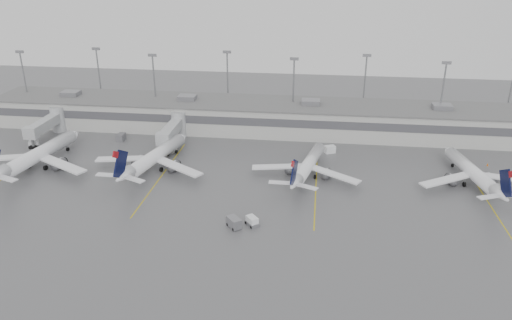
# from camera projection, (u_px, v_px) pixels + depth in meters

# --- Properties ---
(ground) EXTENTS (260.00, 260.00, 0.00)m
(ground) POSITION_uv_depth(u_px,v_px,m) (216.00, 236.00, 89.64)
(ground) COLOR #555557
(ground) RESTS_ON ground
(terminal) EXTENTS (152.00, 17.00, 9.45)m
(terminal) POSITION_uv_depth(u_px,v_px,m) (257.00, 116.00, 141.05)
(terminal) COLOR #B3B3AE
(terminal) RESTS_ON ground
(light_masts) EXTENTS (142.40, 8.00, 20.60)m
(light_masts) POSITION_uv_depth(u_px,v_px,m) (259.00, 84.00, 143.28)
(light_masts) COLOR gray
(light_masts) RESTS_ON ground
(jet_bridge_left) EXTENTS (4.00, 17.20, 7.00)m
(jet_bridge_left) POSITION_uv_depth(u_px,v_px,m) (51.00, 123.00, 136.57)
(jet_bridge_left) COLOR #9C9FA1
(jet_bridge_left) RESTS_ON ground
(jet_bridge_right) EXTENTS (4.00, 17.20, 7.00)m
(jet_bridge_right) POSITION_uv_depth(u_px,v_px,m) (175.00, 128.00, 132.40)
(jet_bridge_right) COLOR #9C9FA1
(jet_bridge_right) RESTS_ON ground
(stand_markings) EXTENTS (105.25, 40.00, 0.01)m
(stand_markings) POSITION_uv_depth(u_px,v_px,m) (237.00, 180.00, 111.59)
(stand_markings) COLOR gold
(stand_markings) RESTS_ON ground
(jet_far_left) EXTENTS (29.17, 32.90, 10.68)m
(jet_far_left) POSITION_uv_depth(u_px,v_px,m) (37.00, 155.00, 116.26)
(jet_far_left) COLOR white
(jet_far_left) RESTS_ON ground
(jet_mid_left) EXTENTS (27.00, 30.60, 10.03)m
(jet_mid_left) POSITION_uv_depth(u_px,v_px,m) (153.00, 157.00, 115.59)
(jet_mid_left) COLOR white
(jet_mid_left) RESTS_ON ground
(jet_mid_right) EXTENTS (24.43, 27.68, 9.07)m
(jet_mid_right) POSITION_uv_depth(u_px,v_px,m) (308.00, 165.00, 111.95)
(jet_mid_right) COLOR white
(jet_mid_right) RESTS_ON ground
(jet_far_right) EXTENTS (25.39, 28.73, 9.39)m
(jet_far_right) POSITION_uv_depth(u_px,v_px,m) (474.00, 173.00, 107.83)
(jet_far_right) COLOR white
(jet_far_right) RESTS_ON ground
(baggage_tug) EXTENTS (3.02, 3.17, 1.76)m
(baggage_tug) POSITION_uv_depth(u_px,v_px,m) (252.00, 222.00, 92.80)
(baggage_tug) COLOR white
(baggage_tug) RESTS_ON ground
(baggage_cart) EXTENTS (3.29, 3.48, 1.97)m
(baggage_cart) POSITION_uv_depth(u_px,v_px,m) (234.00, 222.00, 91.95)
(baggage_cart) COLOR slate
(baggage_cart) RESTS_ON ground
(gse_uld_a) EXTENTS (2.71, 2.28, 1.64)m
(gse_uld_a) POSITION_uv_depth(u_px,v_px,m) (34.00, 143.00, 130.34)
(gse_uld_a) COLOR white
(gse_uld_a) RESTS_ON ground
(gse_uld_b) EXTENTS (3.14, 2.63, 1.89)m
(gse_uld_b) POSITION_uv_depth(u_px,v_px,m) (171.00, 148.00, 126.83)
(gse_uld_b) COLOR white
(gse_uld_b) RESTS_ON ground
(gse_uld_c) EXTENTS (3.06, 2.65, 1.83)m
(gse_uld_c) POSITION_uv_depth(u_px,v_px,m) (330.00, 149.00, 126.17)
(gse_uld_c) COLOR white
(gse_uld_c) RESTS_ON ground
(gse_loader) EXTENTS (1.92, 3.00, 1.84)m
(gse_loader) POSITION_uv_depth(u_px,v_px,m) (121.00, 137.00, 134.46)
(gse_loader) COLOR slate
(gse_loader) RESTS_ON ground
(cone_a) EXTENTS (0.40, 0.40, 0.64)m
(cone_a) POSITION_uv_depth(u_px,v_px,m) (37.00, 149.00, 128.23)
(cone_a) COLOR orange
(cone_a) RESTS_ON ground
(cone_b) EXTENTS (0.41, 0.41, 0.65)m
(cone_b) POSITION_uv_depth(u_px,v_px,m) (152.00, 155.00, 124.05)
(cone_b) COLOR orange
(cone_b) RESTS_ON ground
(cone_c) EXTENTS (0.47, 0.47, 0.74)m
(cone_c) POSITION_uv_depth(u_px,v_px,m) (313.00, 152.00, 125.96)
(cone_c) COLOR orange
(cone_c) RESTS_ON ground
(cone_d) EXTENTS (0.43, 0.43, 0.69)m
(cone_d) POSITION_uv_depth(u_px,v_px,m) (488.00, 164.00, 118.64)
(cone_d) COLOR orange
(cone_d) RESTS_ON ground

